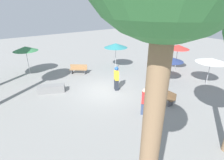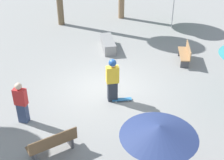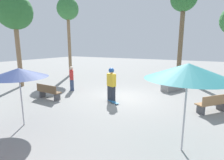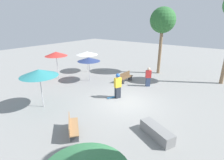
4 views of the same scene
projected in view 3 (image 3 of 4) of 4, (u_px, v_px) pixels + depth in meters
ground_plane at (123, 97)px, 10.26m from camera, size 60.00×60.00×0.00m
skater_main at (111, 83)px, 9.45m from camera, size 0.45×0.56×1.84m
skateboard at (113, 102)px, 9.27m from camera, size 0.54×0.80×0.07m
concrete_ledge at (173, 86)px, 11.90m from camera, size 1.96×1.35×0.55m
bench_near at (213, 104)px, 7.87m from camera, size 1.51×1.37×0.85m
bench_far at (48, 92)px, 9.90m from camera, size 0.52×1.62×0.85m
shade_umbrella_navy at (19, 73)px, 6.32m from camera, size 2.05×2.05×2.20m
shade_umbrella_teal at (188, 71)px, 4.64m from camera, size 2.31×2.31×2.53m
palm_tree_center_left at (68, 11)px, 17.07m from camera, size 2.11×2.11×7.60m
palm_tree_right at (184, 2)px, 14.92m from camera, size 2.25×2.25×8.14m
palm_tree_left at (14, 13)px, 12.15m from camera, size 2.47×2.47×6.57m
bystander_watching at (72, 79)px, 11.73m from camera, size 0.50×0.48×1.64m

